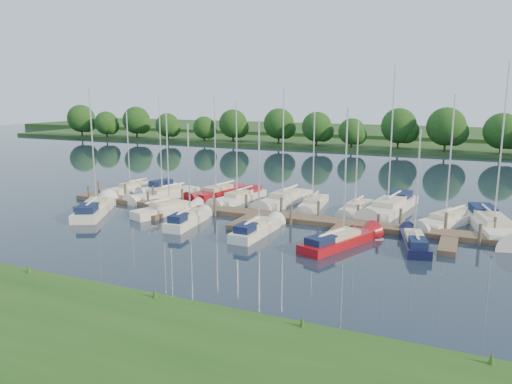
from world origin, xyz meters
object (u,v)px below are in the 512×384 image
at_px(dock, 255,216).
at_px(sailboat_n_0, 132,189).
at_px(motorboat, 160,188).
at_px(sailboat_s_2, 188,221).
at_px(sailboat_n_5, 284,201).

relative_size(dock, sailboat_n_0, 4.35).
distance_m(motorboat, sailboat_s_2, 15.24).
bearing_deg(motorboat, sailboat_s_2, 149.54).
height_order(dock, sailboat_n_5, sailboat_n_5).
xyz_separation_m(dock, sailboat_n_5, (0.27, 6.47, 0.08)).
xyz_separation_m(motorboat, sailboat_n_5, (14.95, -0.35, -0.04)).
distance_m(dock, motorboat, 16.19).
relative_size(sailboat_n_0, motorboat, 1.69).
distance_m(sailboat_n_0, sailboat_n_5, 17.73).
xyz_separation_m(sailboat_n_0, sailboat_s_2, (13.26, -9.66, 0.07)).
xyz_separation_m(sailboat_n_0, sailboat_n_5, (17.70, 1.02, 0.01)).
bearing_deg(sailboat_n_0, sailboat_s_2, 152.87).
height_order(sailboat_n_0, sailboat_s_2, sailboat_n_0).
bearing_deg(motorboat, dock, 171.01).
xyz_separation_m(sailboat_n_0, motorboat, (2.75, 1.38, 0.05)).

